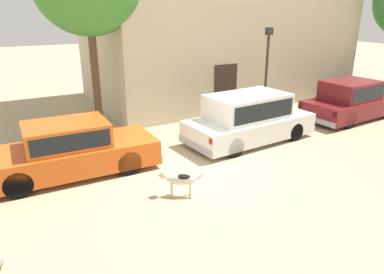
{
  "coord_description": "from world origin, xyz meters",
  "views": [
    {
      "loc": [
        -4.41,
        -7.76,
        4.18
      ],
      "look_at": [
        0.06,
        0.2,
        0.9
      ],
      "focal_mm": 33.43,
      "sensor_mm": 36.0,
      "label": 1
    }
  ],
  "objects_px": {
    "stray_dog_spotted": "(178,179)",
    "parked_sedan_nearest": "(69,149)",
    "parked_sedan_third": "(351,100)",
    "parked_sedan_second": "(249,117)",
    "street_lamp": "(267,61)"
  },
  "relations": [
    {
      "from": "parked_sedan_nearest",
      "to": "parked_sedan_third",
      "type": "relative_size",
      "value": 1.04
    },
    {
      "from": "stray_dog_spotted",
      "to": "street_lamp",
      "type": "relative_size",
      "value": 0.27
    },
    {
      "from": "parked_sedan_second",
      "to": "parked_sedan_third",
      "type": "bearing_deg",
      "value": -2.56
    },
    {
      "from": "parked_sedan_nearest",
      "to": "parked_sedan_second",
      "type": "distance_m",
      "value": 5.68
    },
    {
      "from": "parked_sedan_second",
      "to": "parked_sedan_third",
      "type": "height_order",
      "value": "parked_sedan_second"
    },
    {
      "from": "parked_sedan_second",
      "to": "parked_sedan_third",
      "type": "relative_size",
      "value": 1.02
    },
    {
      "from": "parked_sedan_second",
      "to": "stray_dog_spotted",
      "type": "relative_size",
      "value": 4.77
    },
    {
      "from": "parked_sedan_nearest",
      "to": "parked_sedan_second",
      "type": "relative_size",
      "value": 1.02
    },
    {
      "from": "parked_sedan_second",
      "to": "stray_dog_spotted",
      "type": "xyz_separation_m",
      "value": [
        -3.74,
        -2.19,
        -0.4
      ]
    },
    {
      "from": "parked_sedan_nearest",
      "to": "street_lamp",
      "type": "xyz_separation_m",
      "value": [
        7.86,
        1.51,
        1.58
      ]
    },
    {
      "from": "parked_sedan_third",
      "to": "street_lamp",
      "type": "xyz_separation_m",
      "value": [
        -3.03,
        1.69,
        1.52
      ]
    },
    {
      "from": "parked_sedan_third",
      "to": "street_lamp",
      "type": "height_order",
      "value": "street_lamp"
    },
    {
      "from": "parked_sedan_third",
      "to": "stray_dog_spotted",
      "type": "height_order",
      "value": "parked_sedan_third"
    },
    {
      "from": "stray_dog_spotted",
      "to": "parked_sedan_nearest",
      "type": "bearing_deg",
      "value": -19.21
    },
    {
      "from": "parked_sedan_nearest",
      "to": "parked_sedan_third",
      "type": "bearing_deg",
      "value": 0.5
    }
  ]
}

